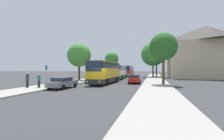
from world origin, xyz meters
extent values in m
plane|color=#38383A|center=(0.00, 0.00, 0.00)|extent=(300.00, 300.00, 0.00)
cube|color=#A39E93|center=(-7.00, 0.00, 0.07)|extent=(4.00, 120.00, 0.15)
cube|color=#A39E93|center=(7.00, 0.00, 0.07)|extent=(4.00, 120.00, 0.15)
cube|color=#C6B28E|center=(20.02, 27.66, 4.56)|extent=(18.41, 15.41, 9.11)
pyramid|color=#423D38|center=(20.02, 27.66, 11.42)|extent=(18.41, 15.41, 4.62)
cube|color=#2D2D2D|center=(-1.06, 5.00, 0.62)|extent=(2.78, 10.73, 0.70)
cube|color=yellow|center=(-1.06, 5.00, 1.72)|extent=(2.78, 10.73, 1.50)
cube|color=#232D3D|center=(-1.06, 5.00, 2.95)|extent=(2.80, 10.52, 0.95)
cube|color=yellow|center=(-1.06, 5.00, 3.48)|extent=(2.73, 10.51, 0.12)
cube|color=#232D3D|center=(-1.21, -0.36, 2.80)|extent=(2.24, 0.12, 1.45)
sphere|color=#F4EAC1|center=(-2.08, -0.36, 0.66)|extent=(0.24, 0.24, 0.24)
sphere|color=#F4EAC1|center=(-0.34, -0.40, 0.66)|extent=(0.24, 0.24, 0.24)
cylinder|color=black|center=(-2.40, 1.84, 0.50)|extent=(0.33, 1.01, 1.00)
cylinder|color=black|center=(0.09, 1.77, 0.50)|extent=(0.33, 1.01, 1.00)
cylinder|color=black|center=(-2.22, 8.23, 0.50)|extent=(0.33, 1.01, 1.00)
cylinder|color=black|center=(0.27, 8.16, 0.50)|extent=(0.33, 1.01, 1.00)
cube|color=#238942|center=(-1.44, 18.22, 0.62)|extent=(2.82, 10.43, 0.70)
cube|color=silver|center=(-1.44, 18.22, 1.57)|extent=(2.82, 10.43, 1.18)
cube|color=#232D3D|center=(-1.44, 18.22, 2.63)|extent=(2.84, 10.22, 0.95)
cube|color=silver|center=(-1.44, 18.22, 3.17)|extent=(2.77, 10.22, 0.12)
cube|color=#232D3D|center=(-1.29, 13.02, 2.48)|extent=(2.29, 0.12, 1.45)
sphere|color=#F4EAC1|center=(-2.18, 12.97, 0.66)|extent=(0.24, 0.24, 0.24)
sphere|color=#F4EAC1|center=(-0.40, 13.02, 0.66)|extent=(0.24, 0.24, 0.24)
cylinder|color=black|center=(-2.62, 15.08, 0.50)|extent=(0.33, 1.01, 1.00)
cylinder|color=black|center=(-0.08, 15.15, 0.50)|extent=(0.33, 1.01, 1.00)
cylinder|color=black|center=(-2.79, 21.30, 0.50)|extent=(0.33, 1.01, 1.00)
cylinder|color=black|center=(-0.25, 21.37, 0.50)|extent=(0.33, 1.01, 1.00)
cube|color=gray|center=(-1.11, 31.84, 0.62)|extent=(2.58, 10.90, 0.70)
cube|color=red|center=(-1.11, 31.84, 1.61)|extent=(2.58, 10.90, 1.27)
cube|color=#232D3D|center=(-1.11, 31.84, 2.72)|extent=(2.60, 10.68, 0.95)
cube|color=red|center=(-1.11, 31.84, 3.25)|extent=(2.53, 10.68, 0.12)
cube|color=#232D3D|center=(-1.08, 26.37, 2.57)|extent=(2.27, 0.07, 1.45)
sphere|color=#F4EAC1|center=(-1.96, 26.34, 0.66)|extent=(0.24, 0.24, 0.24)
sphere|color=#F4EAC1|center=(-0.20, 26.35, 0.66)|extent=(0.24, 0.24, 0.24)
cylinder|color=black|center=(-2.35, 28.56, 0.50)|extent=(0.31, 1.00, 1.00)
cylinder|color=black|center=(0.17, 28.58, 0.50)|extent=(0.31, 1.00, 1.00)
cylinder|color=black|center=(-2.38, 35.09, 0.50)|extent=(0.31, 1.00, 1.00)
cylinder|color=black|center=(0.13, 35.11, 0.50)|extent=(0.31, 1.00, 1.00)
cube|color=slate|center=(-4.11, -3.28, 0.62)|extent=(1.90, 4.72, 0.62)
cube|color=#232D3D|center=(-4.11, -3.47, 1.15)|extent=(1.63, 2.47, 0.43)
cylinder|color=black|center=(-4.96, -1.81, 0.31)|extent=(0.22, 0.63, 0.62)
cylinder|color=black|center=(-3.18, -1.86, 0.31)|extent=(0.22, 0.63, 0.62)
cylinder|color=black|center=(-5.03, -4.71, 0.31)|extent=(0.22, 0.63, 0.62)
cylinder|color=black|center=(-3.26, -4.75, 0.31)|extent=(0.22, 0.63, 0.62)
cube|color=red|center=(3.64, 6.17, 0.63)|extent=(1.99, 4.22, 0.64)
cube|color=#232D3D|center=(3.63, 6.34, 1.17)|extent=(1.68, 2.23, 0.45)
cylinder|color=black|center=(4.60, 4.93, 0.31)|extent=(0.23, 0.63, 0.62)
cylinder|color=black|center=(2.81, 4.84, 0.31)|extent=(0.23, 0.63, 0.62)
cylinder|color=black|center=(4.47, 7.50, 0.31)|extent=(0.23, 0.63, 0.62)
cylinder|color=black|center=(2.68, 7.41, 0.31)|extent=(0.23, 0.63, 0.62)
cylinder|color=gray|center=(-7.35, -1.81, 1.54)|extent=(0.08, 0.08, 2.78)
cube|color=#1E56A3|center=(-7.35, -1.81, 2.58)|extent=(0.03, 0.45, 0.60)
cylinder|color=#23232D|center=(-8.15, -4.47, 0.58)|extent=(0.30, 0.30, 0.86)
cylinder|color=#333338|center=(-8.15, -4.47, 1.37)|extent=(0.36, 0.36, 0.72)
sphere|color=tan|center=(-8.15, -4.47, 1.85)|extent=(0.23, 0.23, 0.23)
cylinder|color=#23232D|center=(-6.79, -4.15, 0.55)|extent=(0.30, 0.30, 0.79)
cylinder|color=#236656|center=(-6.79, -4.15, 1.27)|extent=(0.36, 0.36, 0.66)
sphere|color=tan|center=(-6.79, -4.15, 1.71)|extent=(0.21, 0.21, 0.21)
cylinder|color=brown|center=(-6.68, 33.45, 2.12)|extent=(0.40, 0.40, 3.93)
sphere|color=#387F33|center=(-6.68, 33.45, 5.76)|extent=(4.48, 4.48, 4.48)
cylinder|color=#47331E|center=(-8.05, 10.45, 1.77)|extent=(0.40, 0.40, 3.24)
sphere|color=#428938|center=(-8.05, 10.45, 5.19)|extent=(4.80, 4.80, 4.80)
cylinder|color=#47331E|center=(6.58, 28.14, 2.11)|extent=(0.40, 0.40, 3.91)
sphere|color=#387F33|center=(6.58, 28.14, 6.58)|extent=(6.72, 6.72, 6.72)
cylinder|color=brown|center=(8.04, 4.01, 2.15)|extent=(0.40, 0.40, 3.99)
sphere|color=#286023|center=(8.04, 4.01, 5.67)|extent=(4.06, 4.06, 4.06)
cylinder|color=#47331E|center=(7.61, 32.45, 2.23)|extent=(0.40, 0.40, 4.16)
sphere|color=#428938|center=(7.61, 32.45, 5.85)|extent=(4.11, 4.11, 4.11)
camera|label=1|loc=(6.55, -22.54, 2.38)|focal=28.00mm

